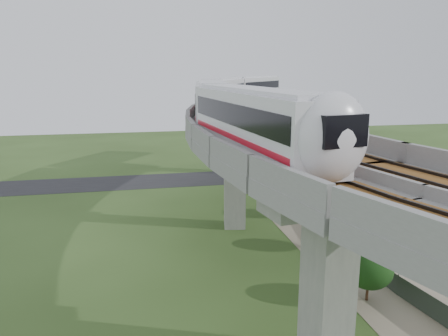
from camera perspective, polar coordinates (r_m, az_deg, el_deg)
The scene contains 12 objects.
ground at distance 33.81m, azimuth 3.92°, elevation -13.66°, with size 160.00×160.00×0.00m, color #2F471C.
dirt_lot at distance 38.20m, azimuth 25.95°, elevation -11.74°, with size 18.00×26.00×0.04m, color gray.
asphalt_road at distance 61.57m, azimuth -3.57°, elevation -1.42°, with size 60.00×8.00×0.03m, color #232326.
viaduct at distance 32.13m, azimuth 10.79°, elevation 1.81°, with size 19.58×73.98×11.40m.
metro_train at distance 45.95m, azimuth 1.83°, elevation 9.34°, with size 20.15×59.17×3.64m.
fence at distance 37.13m, azimuth 18.86°, elevation -10.58°, with size 3.87×38.73×1.50m.
tree_0 at distance 57.46m, azimuth 9.04°, elevation -0.29°, with size 2.66×2.66×3.38m.
tree_1 at distance 46.07m, azimuth 9.58°, elevation -3.45°, with size 3.06×3.06×3.63m.
tree_2 at distance 38.20m, azimuth 12.78°, elevation -7.07°, with size 2.88×2.88×3.51m.
tree_3 at distance 30.76m, azimuth 18.41°, elevation -12.36°, with size 3.14×3.14×3.64m.
car_red at distance 39.74m, azimuth 25.64°, elevation -9.74°, with size 1.34×3.83×1.26m, color #B21C10.
car_dark at distance 45.30m, azimuth 16.36°, elevation -6.31°, with size 1.69×4.15×1.20m, color black.
Camera 1 is at (-8.33, -29.14, 14.98)m, focal length 35.00 mm.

